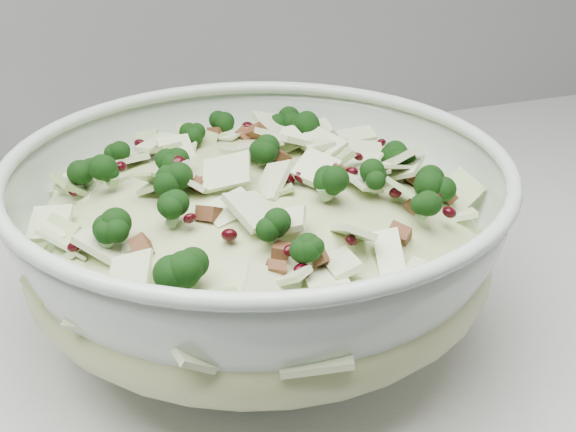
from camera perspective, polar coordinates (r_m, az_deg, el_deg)
The scene contains 2 objects.
mixing_bowl at distance 0.55m, azimuth -2.08°, elevation -2.11°, with size 0.37×0.37×0.14m.
salad at distance 0.54m, azimuth -2.11°, elevation -0.08°, with size 0.41×0.41×0.14m.
Camera 1 is at (-0.03, 1.14, 1.24)m, focal length 50.00 mm.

